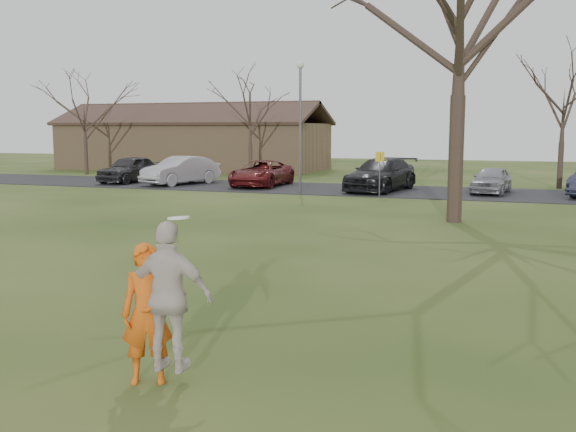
# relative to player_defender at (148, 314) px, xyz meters

# --- Properties ---
(ground) EXTENTS (120.00, 120.00, 0.00)m
(ground) POSITION_rel_player_defender_xyz_m (0.18, 0.59, -0.87)
(ground) COLOR #1E380F
(ground) RESTS_ON ground
(parking_strip) EXTENTS (62.00, 6.50, 0.04)m
(parking_strip) POSITION_rel_player_defender_xyz_m (0.18, 25.59, -0.85)
(parking_strip) COLOR black
(parking_strip) RESTS_ON ground
(player_defender) EXTENTS (0.75, 0.65, 1.74)m
(player_defender) POSITION_rel_player_defender_xyz_m (0.00, 0.00, 0.00)
(player_defender) COLOR #D35611
(player_defender) RESTS_ON ground
(car_0) EXTENTS (2.08, 4.60, 1.53)m
(car_0) POSITION_rel_player_defender_xyz_m (-17.02, 25.54, -0.06)
(car_0) COLOR #28282B
(car_0) RESTS_ON parking_strip
(car_1) EXTENTS (3.04, 5.00, 1.56)m
(car_1) POSITION_rel_player_defender_xyz_m (-13.56, 25.27, -0.05)
(car_1) COLOR #A09FA4
(car_1) RESTS_ON parking_strip
(car_2) EXTENTS (2.29, 4.96, 1.38)m
(car_2) POSITION_rel_player_defender_xyz_m (-8.90, 25.73, -0.14)
(car_2) COLOR #5B1516
(car_2) RESTS_ON parking_strip
(car_3) EXTENTS (3.21, 5.86, 1.61)m
(car_3) POSITION_rel_player_defender_xyz_m (-2.33, 25.38, -0.02)
(car_3) COLOR black
(car_3) RESTS_ON parking_strip
(car_4) EXTENTS (1.99, 3.95, 1.29)m
(car_4) POSITION_rel_player_defender_xyz_m (2.95, 25.78, -0.18)
(car_4) COLOR gray
(car_4) RESTS_ON parking_strip
(catching_play) EXTENTS (1.13, 0.60, 1.89)m
(catching_play) POSITION_rel_player_defender_xyz_m (0.30, 0.03, 0.23)
(catching_play) COLOR beige
(catching_play) RESTS_ON ground
(building) EXTENTS (20.60, 8.50, 5.14)m
(building) POSITION_rel_player_defender_xyz_m (-19.82, 38.59, 1.06)
(building) COLOR #8C6D4C
(building) RESTS_ON ground
(lamp_post) EXTENTS (0.34, 0.34, 6.27)m
(lamp_post) POSITION_rel_player_defender_xyz_m (-5.82, 23.09, 3.10)
(lamp_post) COLOR #47474C
(lamp_post) RESTS_ON ground
(sign_yellow) EXTENTS (0.35, 0.35, 2.08)m
(sign_yellow) POSITION_rel_player_defender_xyz_m (-1.82, 22.59, 0.58)
(sign_yellow) COLOR #47474C
(sign_yellow) RESTS_ON ground
(big_tree) EXTENTS (9.00, 9.00, 14.00)m
(big_tree) POSITION_rel_player_defender_xyz_m (2.18, 15.59, 6.13)
(big_tree) COLOR #352821
(big_tree) RESTS_ON ground
(small_tree_row) EXTENTS (55.00, 5.90, 8.50)m
(small_tree_row) POSITION_rel_player_defender_xyz_m (4.56, 30.65, 3.03)
(small_tree_row) COLOR #352821
(small_tree_row) RESTS_ON ground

